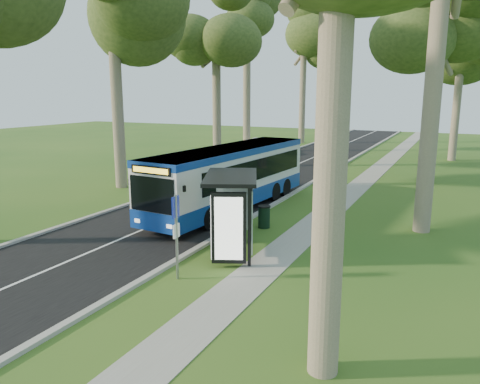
% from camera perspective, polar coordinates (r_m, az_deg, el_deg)
% --- Properties ---
extents(ground, '(120.00, 120.00, 0.00)m').
position_cam_1_polar(ground, '(18.34, -4.69, -6.74)').
color(ground, '#2A551A').
rests_on(ground, ground).
extents(road, '(7.00, 100.00, 0.02)m').
position_cam_1_polar(road, '(28.45, -0.67, 0.13)').
color(road, black).
rests_on(road, ground).
extents(kerb_east, '(0.25, 100.00, 0.12)m').
position_cam_1_polar(kerb_east, '(27.11, 5.99, -0.43)').
color(kerb_east, '#9E9B93').
rests_on(kerb_east, ground).
extents(kerb_west, '(0.25, 100.00, 0.12)m').
position_cam_1_polar(kerb_west, '(30.12, -6.65, 0.82)').
color(kerb_west, '#9E9B93').
rests_on(kerb_west, ground).
extents(centre_line, '(0.12, 100.00, 0.00)m').
position_cam_1_polar(centre_line, '(28.45, -0.67, 0.16)').
color(centre_line, white).
rests_on(centre_line, road).
extents(footpath, '(1.50, 100.00, 0.02)m').
position_cam_1_polar(footpath, '(26.30, 12.15, -1.14)').
color(footpath, gray).
rests_on(footpath, ground).
extents(bus, '(3.53, 12.17, 3.18)m').
position_cam_1_polar(bus, '(23.77, -1.20, 1.77)').
color(bus, silver).
rests_on(bus, ground).
extents(bus_stop_sign, '(0.09, 0.39, 2.78)m').
position_cam_1_polar(bus_stop_sign, '(14.92, -7.78, -4.34)').
color(bus_stop_sign, gray).
rests_on(bus_stop_sign, ground).
extents(bus_shelter, '(3.08, 3.88, 2.94)m').
position_cam_1_polar(bus_shelter, '(16.71, -1.38, -1.13)').
color(bus_shelter, black).
rests_on(bus_shelter, ground).
extents(litter_bin, '(0.57, 0.57, 1.00)m').
position_cam_1_polar(litter_bin, '(20.76, 2.95, -3.01)').
color(litter_bin, black).
rests_on(litter_bin, ground).
extents(car_white, '(2.63, 4.58, 1.47)m').
position_cam_1_polar(car_white, '(44.50, 2.98, 5.41)').
color(car_white, silver).
rests_on(car_white, ground).
extents(car_silver, '(2.44, 4.52, 1.41)m').
position_cam_1_polar(car_silver, '(46.57, 2.22, 5.68)').
color(car_silver, '#B6B9BE').
rests_on(car_silver, ground).
extents(tree_west_c, '(5.20, 5.20, 14.68)m').
position_cam_1_polar(tree_west_c, '(37.79, -2.96, 19.64)').
color(tree_west_c, '#7A6B56').
rests_on(tree_west_c, ground).
extents(tree_west_d, '(5.20, 5.20, 18.15)m').
position_cam_1_polar(tree_west_d, '(47.90, 0.86, 21.12)').
color(tree_west_d, '#7A6B56').
rests_on(tree_west_d, ground).
extents(tree_west_e, '(5.20, 5.20, 17.01)m').
position_cam_1_polar(tree_west_e, '(56.12, 7.84, 18.83)').
color(tree_west_e, '#7A6B56').
rests_on(tree_west_e, ground).
extents(tree_east_c, '(5.20, 5.20, 13.54)m').
position_cam_1_polar(tree_east_c, '(33.28, 23.14, 18.31)').
color(tree_east_c, '#7A6B56').
rests_on(tree_east_c, ground).
extents(tree_east_d, '(5.20, 5.20, 14.43)m').
position_cam_1_polar(tree_east_d, '(45.22, 25.59, 17.05)').
color(tree_east_d, '#7A6B56').
rests_on(tree_east_d, ground).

